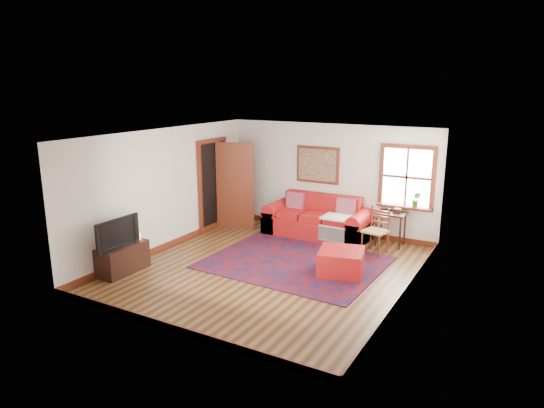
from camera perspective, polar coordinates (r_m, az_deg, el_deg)
The scene contains 13 objects.
ground at distance 9.14m, azimuth -0.18°, elevation -7.61°, with size 5.50×5.50×0.00m, color #3B210F.
room_envelope at distance 8.69m, azimuth -0.14°, elevation 2.60°, with size 5.04×5.54×2.52m.
window at distance 10.58m, azimuth 15.66°, elevation 2.28°, with size 1.18×0.20×1.38m.
doorway at distance 11.42m, azimuth -5.38°, elevation 2.34°, with size 0.89×1.08×2.14m.
framed_artwork at distance 11.21m, azimuth 5.37°, elevation 4.61°, with size 1.05×0.07×0.85m.
persian_rug at distance 9.43m, azimuth 2.68°, elevation -6.87°, with size 3.22×2.58×0.02m, color #5E0D0F.
red_leather_sofa at distance 11.02m, azimuth 5.39°, elevation -2.19°, with size 2.35×0.97×0.92m.
red_ottoman at distance 8.93m, azimuth 8.13°, elevation -6.76°, with size 0.78×0.78×0.45m, color #AA1617.
side_table at distance 10.53m, azimuth 13.84°, elevation -1.62°, with size 0.61×0.46×0.73m.
ladder_back_chair at distance 10.04m, azimuth 12.22°, elevation -2.86°, with size 0.51×0.50×0.94m.
media_cabinet at distance 9.30m, azimuth -17.16°, elevation -6.14°, with size 0.43×0.96×0.53m, color black.
television at distance 9.01m, azimuth -18.09°, elevation -3.23°, with size 0.96×0.13×0.55m, color black.
candle_hurricane at distance 9.39m, azimuth -15.51°, elevation -3.57°, with size 0.12×0.12×0.18m.
Camera 1 is at (4.21, -7.39, 3.37)m, focal length 32.00 mm.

